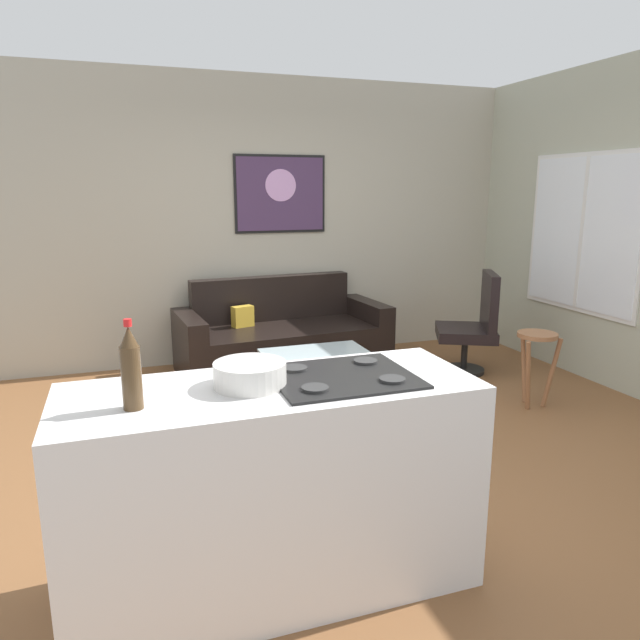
{
  "coord_description": "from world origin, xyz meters",
  "views": [
    {
      "loc": [
        -1.42,
        -3.38,
        1.72
      ],
      "look_at": [
        0.05,
        0.9,
        0.7
      ],
      "focal_mm": 32.72,
      "sensor_mm": 36.0,
      "label": 1
    }
  ],
  "objects_px": {
    "coffee_table": "(318,358)",
    "mixing_bowl": "(250,375)",
    "armchair": "(474,325)",
    "bar_stool": "(536,350)",
    "soda_bottle": "(131,369)",
    "wall_painting": "(280,194)",
    "couch": "(282,339)"
  },
  "relations": [
    {
      "from": "coffee_table",
      "to": "mixing_bowl",
      "type": "distance_m",
      "value": 2.35
    },
    {
      "from": "armchair",
      "to": "bar_stool",
      "type": "bearing_deg",
      "value": -92.59
    },
    {
      "from": "armchair",
      "to": "soda_bottle",
      "type": "xyz_separation_m",
      "value": [
        -3.11,
        -2.44,
        0.61
      ]
    },
    {
      "from": "wall_painting",
      "to": "bar_stool",
      "type": "bearing_deg",
      "value": -54.27
    },
    {
      "from": "armchair",
      "to": "soda_bottle",
      "type": "bearing_deg",
      "value": -141.91
    },
    {
      "from": "soda_bottle",
      "to": "wall_painting",
      "type": "bearing_deg",
      "value": 66.72
    },
    {
      "from": "armchair",
      "to": "mixing_bowl",
      "type": "height_order",
      "value": "mixing_bowl"
    },
    {
      "from": "bar_stool",
      "to": "mixing_bowl",
      "type": "height_order",
      "value": "mixing_bowl"
    },
    {
      "from": "bar_stool",
      "to": "wall_painting",
      "type": "distance_m",
      "value": 2.86
    },
    {
      "from": "armchair",
      "to": "wall_painting",
      "type": "distance_m",
      "value": 2.29
    },
    {
      "from": "coffee_table",
      "to": "armchair",
      "type": "distance_m",
      "value": 1.69
    },
    {
      "from": "coffee_table",
      "to": "mixing_bowl",
      "type": "xyz_separation_m",
      "value": [
        -0.99,
        -2.04,
        0.59
      ]
    },
    {
      "from": "bar_stool",
      "to": "soda_bottle",
      "type": "height_order",
      "value": "soda_bottle"
    },
    {
      "from": "couch",
      "to": "soda_bottle",
      "type": "relative_size",
      "value": 6.06
    },
    {
      "from": "bar_stool",
      "to": "mixing_bowl",
      "type": "relative_size",
      "value": 2.03
    },
    {
      "from": "soda_bottle",
      "to": "wall_painting",
      "type": "distance_m",
      "value": 3.98
    },
    {
      "from": "bar_stool",
      "to": "couch",
      "type": "bearing_deg",
      "value": 134.22
    },
    {
      "from": "couch",
      "to": "mixing_bowl",
      "type": "bearing_deg",
      "value": -107.5
    },
    {
      "from": "coffee_table",
      "to": "bar_stool",
      "type": "distance_m",
      "value": 1.74
    },
    {
      "from": "coffee_table",
      "to": "wall_painting",
      "type": "xyz_separation_m",
      "value": [
        0.1,
        1.47,
        1.29
      ]
    },
    {
      "from": "couch",
      "to": "soda_bottle",
      "type": "height_order",
      "value": "soda_bottle"
    },
    {
      "from": "mixing_bowl",
      "to": "wall_painting",
      "type": "height_order",
      "value": "wall_painting"
    },
    {
      "from": "coffee_table",
      "to": "mixing_bowl",
      "type": "height_order",
      "value": "mixing_bowl"
    },
    {
      "from": "coffee_table",
      "to": "soda_bottle",
      "type": "bearing_deg",
      "value": -124.06
    },
    {
      "from": "mixing_bowl",
      "to": "soda_bottle",
      "type": "bearing_deg",
      "value": -166.94
    },
    {
      "from": "mixing_bowl",
      "to": "wall_painting",
      "type": "xyz_separation_m",
      "value": [
        1.1,
        3.51,
        0.7
      ]
    },
    {
      "from": "soda_bottle",
      "to": "bar_stool",
      "type": "bearing_deg",
      "value": 26.26
    },
    {
      "from": "soda_bottle",
      "to": "mixing_bowl",
      "type": "bearing_deg",
      "value": 13.06
    },
    {
      "from": "couch",
      "to": "wall_painting",
      "type": "height_order",
      "value": "wall_painting"
    },
    {
      "from": "couch",
      "to": "wall_painting",
      "type": "xyz_separation_m",
      "value": [
        0.12,
        0.42,
        1.38
      ]
    },
    {
      "from": "armchair",
      "to": "wall_painting",
      "type": "relative_size",
      "value": 1.03
    },
    {
      "from": "coffee_table",
      "to": "wall_painting",
      "type": "distance_m",
      "value": 1.96
    }
  ]
}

